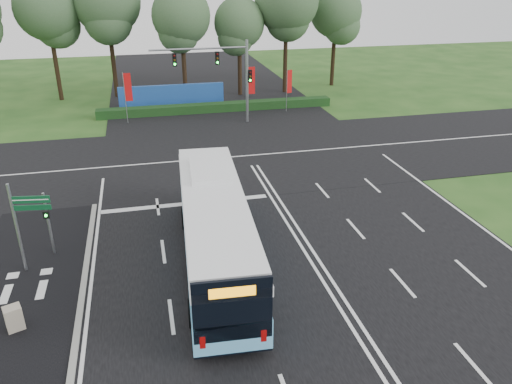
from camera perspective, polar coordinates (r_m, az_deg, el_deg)
ground at (r=25.47m, az=4.46°, el=-5.10°), size 120.00×120.00×0.00m
road_main at (r=25.46m, az=4.46°, el=-5.06°), size 20.00×120.00×0.04m
road_cross at (r=36.02m, az=-1.23°, el=4.12°), size 120.00×14.00×0.05m
bike_path at (r=22.64m, az=-25.41°, el=-11.79°), size 5.00×18.00×0.06m
kerb_strip at (r=22.16m, az=-19.28°, el=-11.38°), size 0.25×18.00×0.12m
city_bus at (r=22.31m, az=-4.71°, el=-4.14°), size 3.55×13.17×3.74m
pedestrian_signal at (r=25.00m, az=-22.65°, el=-3.16°), size 0.26×0.41×3.18m
street_sign at (r=23.62m, az=-25.06°, el=-2.70°), size 1.65×0.34×4.27m
utility_cabinet at (r=21.23m, az=-25.92°, el=-12.89°), size 0.76×0.70×1.02m
banner_flag_left at (r=44.54m, az=-14.50°, el=11.19°), size 0.66×0.07×4.44m
banner_flag_mid at (r=45.58m, az=-0.61°, el=12.29°), size 0.67×0.09×4.50m
banner_flag_right at (r=47.13m, az=3.77°, el=12.23°), size 0.56×0.24×3.95m
traffic_light_gantry at (r=42.90m, az=-3.45°, el=13.83°), size 8.41×0.28×7.00m
hedge at (r=47.65m, az=-4.43°, el=9.62°), size 22.00×1.20×0.80m
blue_hoarding at (r=49.48m, az=-9.58°, el=10.75°), size 10.00×0.30×2.20m
eucalyptus_row at (r=52.85m, az=-11.00°, el=19.90°), size 42.24×8.66×12.72m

